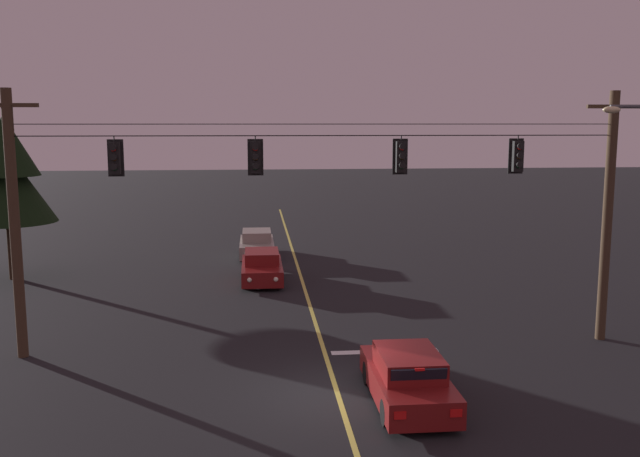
% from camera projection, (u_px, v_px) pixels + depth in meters
% --- Properties ---
extents(ground_plane, '(180.00, 180.00, 0.00)m').
position_uv_depth(ground_plane, '(338.00, 394.00, 18.49)').
color(ground_plane, black).
extents(lane_centre_stripe, '(0.14, 60.00, 0.01)m').
position_uv_depth(lane_centre_stripe, '(308.00, 300.00, 28.22)').
color(lane_centre_stripe, '#D1C64C').
rests_on(lane_centre_stripe, ground).
extents(stop_bar_paint, '(3.40, 0.36, 0.01)m').
position_uv_depth(stop_bar_paint, '(385.00, 351.00, 21.90)').
color(stop_bar_paint, silver).
rests_on(stop_bar_paint, ground).
extents(signal_span_assembly, '(20.40, 0.32, 8.15)m').
position_uv_depth(signal_span_assembly, '(323.00, 217.00, 21.68)').
color(signal_span_assembly, '#423021').
rests_on(signal_span_assembly, ground).
extents(traffic_light_leftmost, '(0.48, 0.41, 1.22)m').
position_uv_depth(traffic_light_leftmost, '(115.00, 158.00, 20.78)').
color(traffic_light_leftmost, black).
extents(traffic_light_left_inner, '(0.48, 0.41, 1.22)m').
position_uv_depth(traffic_light_left_inner, '(256.00, 157.00, 21.18)').
color(traffic_light_left_inner, black).
extents(traffic_light_centre, '(0.48, 0.41, 1.22)m').
position_uv_depth(traffic_light_centre, '(401.00, 157.00, 21.61)').
color(traffic_light_centre, black).
extents(traffic_light_right_inner, '(0.48, 0.41, 1.22)m').
position_uv_depth(traffic_light_right_inner, '(518.00, 156.00, 21.96)').
color(traffic_light_right_inner, black).
extents(car_waiting_near_lane, '(1.80, 4.33, 1.39)m').
position_uv_depth(car_waiting_near_lane, '(408.00, 379.00, 17.81)').
color(car_waiting_near_lane, maroon).
rests_on(car_waiting_near_lane, ground).
extents(car_oncoming_lead, '(1.80, 4.42, 1.39)m').
position_uv_depth(car_oncoming_lead, '(262.00, 267.00, 31.53)').
color(car_oncoming_lead, maroon).
rests_on(car_oncoming_lead, ground).
extents(car_oncoming_trailing, '(1.80, 4.42, 1.39)m').
position_uv_depth(car_oncoming_trailing, '(257.00, 244.00, 37.48)').
color(car_oncoming_trailing, gray).
rests_on(car_oncoming_trailing, ground).
extents(tree_verge_near, '(4.23, 4.23, 7.52)m').
position_uv_depth(tree_verge_near, '(7.00, 174.00, 31.32)').
color(tree_verge_near, '#332316').
rests_on(tree_verge_near, ground).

